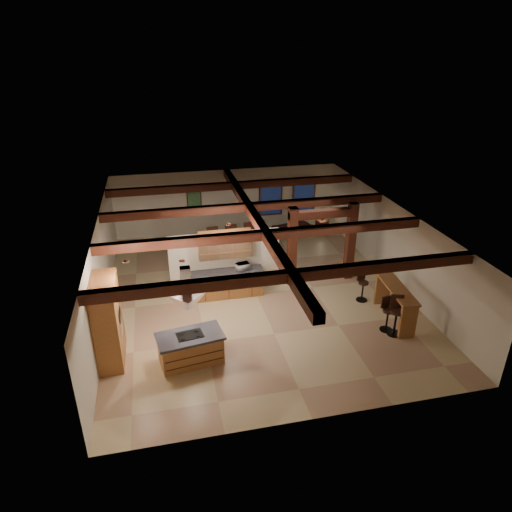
{
  "coord_description": "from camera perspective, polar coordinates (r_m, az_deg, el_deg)",
  "views": [
    {
      "loc": [
        -3.03,
        -13.53,
        8.0
      ],
      "look_at": [
        0.1,
        0.5,
        1.22
      ],
      "focal_mm": 32.0,
      "sensor_mm": 36.0,
      "label": 1
    }
  ],
  "objects": [
    {
      "name": "bar_counter",
      "position": [
        14.87,
        17.04,
        -5.04
      ],
      "size": [
        0.75,
        2.24,
        1.16
      ],
      "color": "#9D6B32",
      "rests_on": "ground"
    },
    {
      "name": "dining_table",
      "position": [
        18.3,
        -2.58,
        0.5
      ],
      "size": [
        2.17,
        1.51,
        0.7
      ],
      "primitive_type": "imported",
      "rotation": [
        0.0,
        0.0,
        0.22
      ],
      "color": "#3E1A0F",
      "rests_on": "ground"
    },
    {
      "name": "room_walls",
      "position": [
        15.19,
        0.05,
        1.09
      ],
      "size": [
        12.0,
        12.0,
        12.0
      ],
      "color": "beige",
      "rests_on": "ground"
    },
    {
      "name": "bar_stool_c",
      "position": [
        15.8,
        13.15,
        -3.62
      ],
      "size": [
        0.38,
        0.39,
        1.08
      ],
      "color": "black",
      "rests_on": "ground"
    },
    {
      "name": "back_windows",
      "position": [
        21.33,
        3.94,
        7.45
      ],
      "size": [
        2.7,
        0.07,
        1.7
      ],
      "color": "#39160E",
      "rests_on": "room_walls"
    },
    {
      "name": "recessed_cans",
      "position": [
        12.69,
        -9.25,
        1.05
      ],
      "size": [
        3.16,
        2.46,
        0.03
      ],
      "color": "silver",
      "rests_on": "room_walls"
    },
    {
      "name": "partition_wall",
      "position": [
        15.76,
        -3.9,
        -0.77
      ],
      "size": [
        3.8,
        0.18,
        2.2
      ],
      "primitive_type": "cube",
      "color": "beige",
      "rests_on": "ground"
    },
    {
      "name": "dining_chairs",
      "position": [
        18.16,
        -2.6,
        1.45
      ],
      "size": [
        2.28,
        2.28,
        1.33
      ],
      "color": "#39160E",
      "rests_on": "ground"
    },
    {
      "name": "kitchen_island",
      "position": [
        12.77,
        -8.16,
        -11.32
      ],
      "size": [
        1.89,
        1.2,
        0.88
      ],
      "color": "#9D6B32",
      "rests_on": "ground"
    },
    {
      "name": "upper_display_cabinet",
      "position": [
        15.28,
        -3.87,
        1.45
      ],
      "size": [
        1.8,
        0.36,
        0.95
      ],
      "color": "#9D6B32",
      "rests_on": "partition_wall"
    },
    {
      "name": "side_table",
      "position": [
        21.28,
        8.21,
        3.7
      ],
      "size": [
        0.5,
        0.5,
        0.55
      ],
      "primitive_type": "cube",
      "rotation": [
        0.0,
        0.0,
        0.14
      ],
      "color": "#39160E",
      "rests_on": "ground"
    },
    {
      "name": "back_counter",
      "position": [
        15.71,
        -3.61,
        -3.43
      ],
      "size": [
        2.5,
        0.66,
        0.94
      ],
      "color": "#9D6B32",
      "rests_on": "ground"
    },
    {
      "name": "framed_art",
      "position": [
        20.52,
        -7.75,
        7.13
      ],
      "size": [
        0.65,
        0.05,
        0.85
      ],
      "color": "#39160E",
      "rests_on": "room_walls"
    },
    {
      "name": "table_lamp",
      "position": [
        21.1,
        8.29,
        5.0
      ],
      "size": [
        0.29,
        0.29,
        0.34
      ],
      "color": "black",
      "rests_on": "side_table"
    },
    {
      "name": "pantry_cabinet",
      "position": [
        12.97,
        -18.01,
        -7.77
      ],
      "size": [
        0.67,
        1.6,
        2.4
      ],
      "color": "#9D6B32",
      "rests_on": "ground"
    },
    {
      "name": "ceiling_beams",
      "position": [
        14.82,
        0.05,
        4.54
      ],
      "size": [
        10.0,
        12.0,
        0.28
      ],
      "color": "#39160E",
      "rests_on": "room_walls"
    },
    {
      "name": "bar_stool_a",
      "position": [
        14.26,
        17.1,
        -7.09
      ],
      "size": [
        0.46,
        0.48,
        1.25
      ],
      "color": "black",
      "rests_on": "ground"
    },
    {
      "name": "microwave",
      "position": [
        15.52,
        -1.68,
        -1.33
      ],
      "size": [
        0.49,
        0.38,
        0.24
      ],
      "primitive_type": "imported",
      "rotation": [
        0.0,
        0.0,
        3.35
      ],
      "color": "silver",
      "rests_on": "back_counter"
    },
    {
      "name": "timber_posts",
      "position": [
        16.32,
        8.26,
        2.51
      ],
      "size": [
        2.5,
        0.3,
        2.9
      ],
      "color": "#39160E",
      "rests_on": "ground"
    },
    {
      "name": "sofa",
      "position": [
        20.77,
        3.73,
        3.49
      ],
      "size": [
        2.34,
        1.37,
        0.64
      ],
      "primitive_type": "imported",
      "rotation": [
        0.0,
        0.0,
        3.39
      ],
      "color": "black",
      "rests_on": "ground"
    },
    {
      "name": "bar_stool_b",
      "position": [
        14.41,
        16.06,
        -6.97
      ],
      "size": [
        0.38,
        0.4,
        1.09
      ],
      "color": "black",
      "rests_on": "ground"
    },
    {
      "name": "ground",
      "position": [
        16.01,
        0.04,
        -4.74
      ],
      "size": [
        12.0,
        12.0,
        0.0
      ],
      "primitive_type": "plane",
      "color": "#C8B585",
      "rests_on": "ground"
    },
    {
      "name": "range_hood",
      "position": [
        12.03,
        -8.55,
        -6.19
      ],
      "size": [
        1.1,
        1.1,
        1.4
      ],
      "color": "silver",
      "rests_on": "room_walls"
    }
  ]
}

